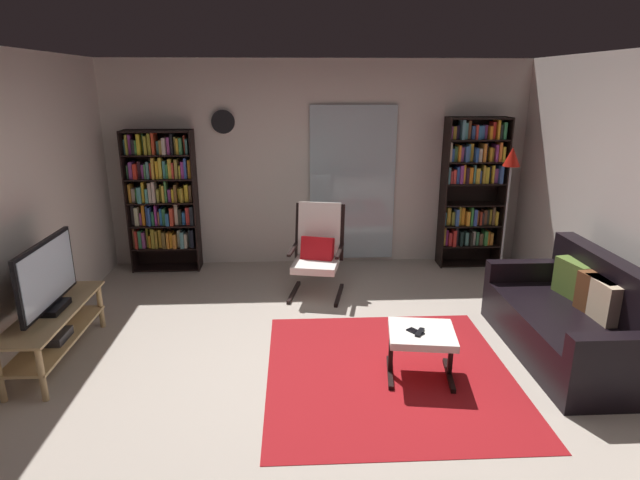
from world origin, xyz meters
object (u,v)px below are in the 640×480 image
object	(u,v)px
bookshelf_near_tv	(162,196)
cell_phone	(415,332)
television	(48,278)
tv_remote	(420,332)
lounge_armchair	(318,248)
leather_sofa	(575,321)
bookshelf_near_sofa	(472,187)
wall_clock	(223,122)
ottoman	(422,339)
tv_stand	(55,328)
floor_lamp_by_shelf	(510,173)

from	to	relation	value
bookshelf_near_tv	cell_phone	xyz separation A→B (m)	(2.60, -2.76, -0.54)
television	bookshelf_near_tv	xyz separation A→B (m)	(0.41, 2.31, 0.20)
tv_remote	lounge_armchair	bearing A→B (deg)	140.18
lounge_armchair	leather_sofa	bearing A→B (deg)	-35.37
bookshelf_near_sofa	wall_clock	xyz separation A→B (m)	(-3.13, 0.17, 0.81)
television	ottoman	bearing A→B (deg)	-7.93
bookshelf_near_tv	bookshelf_near_sofa	bearing A→B (deg)	-0.34
tv_stand	lounge_armchair	xyz separation A→B (m)	(2.32, 1.42, 0.23)
bookshelf_near_sofa	floor_lamp_by_shelf	size ratio (longest dim) A/B	1.20
lounge_armchair	ottoman	size ratio (longest dim) A/B	1.76
television	bookshelf_near_tv	size ratio (longest dim) A/B	0.55
lounge_armchair	ottoman	xyz separation A→B (m)	(0.75, -1.84, -0.20)
bookshelf_near_sofa	wall_clock	bearing A→B (deg)	176.98
floor_lamp_by_shelf	wall_clock	xyz separation A→B (m)	(-3.41, 0.64, 0.56)
tv_stand	bookshelf_near_sofa	size ratio (longest dim) A/B	0.70
tv_stand	television	size ratio (longest dim) A/B	1.38
television	lounge_armchair	distance (m)	2.72
television	tv_stand	bearing A→B (deg)	-101.39
tv_stand	bookshelf_near_sofa	world-z (taller)	bookshelf_near_sofa
ottoman	lounge_armchair	bearing A→B (deg)	112.27
bookshelf_near_tv	lounge_armchair	xyz separation A→B (m)	(1.90, -0.90, -0.42)
lounge_armchair	television	bearing A→B (deg)	-148.66
bookshelf_near_tv	bookshelf_near_sofa	xyz separation A→B (m)	(3.92, -0.02, 0.09)
floor_lamp_by_shelf	cell_phone	bearing A→B (deg)	-125.27
bookshelf_near_tv	lounge_armchair	bearing A→B (deg)	-25.18
television	cell_phone	world-z (taller)	television
ottoman	tv_remote	bearing A→B (deg)	-124.69
television	wall_clock	world-z (taller)	wall_clock
bookshelf_near_tv	floor_lamp_by_shelf	bearing A→B (deg)	-6.72
floor_lamp_by_shelf	wall_clock	distance (m)	3.52
lounge_armchair	floor_lamp_by_shelf	size ratio (longest dim) A/B	0.64
bookshelf_near_sofa	floor_lamp_by_shelf	world-z (taller)	bookshelf_near_sofa
bookshelf_near_tv	leather_sofa	distance (m)	4.80
bookshelf_near_sofa	cell_phone	xyz separation A→B (m)	(-1.32, -2.73, -0.63)
television	tv_remote	xyz separation A→B (m)	(3.04, -0.47, -0.34)
leather_sofa	tv_remote	bearing A→B (deg)	-167.14
ottoman	tv_stand	bearing A→B (deg)	172.28
bookshelf_near_tv	leather_sofa	bearing A→B (deg)	-30.88
floor_lamp_by_shelf	wall_clock	size ratio (longest dim) A/B	5.50
bookshelf_near_sofa	cell_phone	world-z (taller)	bookshelf_near_sofa
floor_lamp_by_shelf	wall_clock	bearing A→B (deg)	169.44
television	floor_lamp_by_shelf	xyz separation A→B (m)	(4.61, 1.81, 0.53)
television	leather_sofa	xyz separation A→B (m)	(4.49, -0.14, -0.44)
tv_stand	leather_sofa	distance (m)	4.50
lounge_armchair	cell_phone	size ratio (longest dim) A/B	7.30
wall_clock	bookshelf_near_tv	bearing A→B (deg)	-169.78
tv_stand	tv_remote	size ratio (longest dim) A/B	9.33
television	ottoman	world-z (taller)	television
tv_stand	television	xyz separation A→B (m)	(0.00, 0.01, 0.45)
tv_stand	bookshelf_near_tv	distance (m)	2.44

